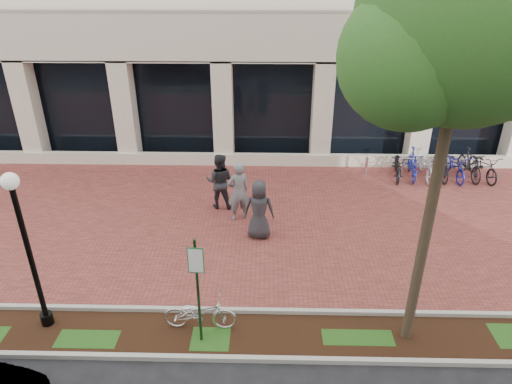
{
  "coord_description": "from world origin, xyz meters",
  "views": [
    {
      "loc": [
        -0.24,
        -13.03,
        7.61
      ],
      "look_at": [
        -0.53,
        -0.8,
        1.41
      ],
      "focal_mm": 32.0,
      "sensor_mm": 36.0,
      "label": 1
    }
  ],
  "objects_px": {
    "pedestrian_left": "(238,192)",
    "bike_rack_cluster": "(441,165)",
    "pedestrian_right": "(259,210)",
    "locked_bicycle": "(200,313)",
    "pedestrian_mid": "(220,181)",
    "parking_sign": "(197,280)",
    "bollard": "(366,165)",
    "street_tree": "(469,29)",
    "lamppost": "(27,245)"
  },
  "relations": [
    {
      "from": "pedestrian_mid",
      "to": "street_tree",
      "type": "bearing_deg",
      "value": 134.82
    },
    {
      "from": "parking_sign",
      "to": "bollard",
      "type": "distance_m",
      "value": 10.55
    },
    {
      "from": "bollard",
      "to": "bike_rack_cluster",
      "type": "distance_m",
      "value": 2.86
    },
    {
      "from": "pedestrian_left",
      "to": "bike_rack_cluster",
      "type": "relative_size",
      "value": 0.47
    },
    {
      "from": "pedestrian_left",
      "to": "parking_sign",
      "type": "bearing_deg",
      "value": 61.43
    },
    {
      "from": "pedestrian_right",
      "to": "bike_rack_cluster",
      "type": "height_order",
      "value": "pedestrian_right"
    },
    {
      "from": "street_tree",
      "to": "locked_bicycle",
      "type": "bearing_deg",
      "value": 178.44
    },
    {
      "from": "pedestrian_left",
      "to": "bollard",
      "type": "bearing_deg",
      "value": -166.94
    },
    {
      "from": "parking_sign",
      "to": "pedestrian_right",
      "type": "xyz_separation_m",
      "value": [
        1.21,
        4.39,
        -0.74
      ]
    },
    {
      "from": "pedestrian_left",
      "to": "bike_rack_cluster",
      "type": "bearing_deg",
      "value": -179.32
    },
    {
      "from": "locked_bicycle",
      "to": "bollard",
      "type": "relative_size",
      "value": 1.97
    },
    {
      "from": "parking_sign",
      "to": "bollard",
      "type": "bearing_deg",
      "value": 63.56
    },
    {
      "from": "parking_sign",
      "to": "pedestrian_left",
      "type": "xyz_separation_m",
      "value": [
        0.53,
        5.46,
        -0.68
      ]
    },
    {
      "from": "locked_bicycle",
      "to": "pedestrian_mid",
      "type": "distance_m",
      "value": 5.89
    },
    {
      "from": "lamppost",
      "to": "bollard",
      "type": "relative_size",
      "value": 4.54
    },
    {
      "from": "parking_sign",
      "to": "street_tree",
      "type": "height_order",
      "value": "street_tree"
    },
    {
      "from": "pedestrian_left",
      "to": "bike_rack_cluster",
      "type": "distance_m",
      "value": 8.42
    },
    {
      "from": "pedestrian_left",
      "to": "pedestrian_right",
      "type": "distance_m",
      "value": 1.28
    },
    {
      "from": "street_tree",
      "to": "bike_rack_cluster",
      "type": "relative_size",
      "value": 2.03
    },
    {
      "from": "locked_bicycle",
      "to": "pedestrian_right",
      "type": "distance_m",
      "value": 4.21
    },
    {
      "from": "locked_bicycle",
      "to": "pedestrian_mid",
      "type": "height_order",
      "value": "pedestrian_mid"
    },
    {
      "from": "bollard",
      "to": "parking_sign",
      "type": "bearing_deg",
      "value": -120.82
    },
    {
      "from": "street_tree",
      "to": "pedestrian_left",
      "type": "distance_m",
      "value": 8.71
    },
    {
      "from": "pedestrian_right",
      "to": "bike_rack_cluster",
      "type": "relative_size",
      "value": 0.44
    },
    {
      "from": "parking_sign",
      "to": "street_tree",
      "type": "xyz_separation_m",
      "value": [
        4.68,
        0.28,
        4.94
      ]
    },
    {
      "from": "pedestrian_right",
      "to": "bike_rack_cluster",
      "type": "xyz_separation_m",
      "value": [
        7.0,
        4.46,
        -0.4
      ]
    },
    {
      "from": "pedestrian_left",
      "to": "pedestrian_mid",
      "type": "xyz_separation_m",
      "value": [
        -0.68,
        0.81,
        -0.03
      ]
    },
    {
      "from": "parking_sign",
      "to": "bike_rack_cluster",
      "type": "distance_m",
      "value": 12.13
    },
    {
      "from": "lamppost",
      "to": "bike_rack_cluster",
      "type": "xyz_separation_m",
      "value": [
        11.9,
        8.4,
        -1.67
      ]
    },
    {
      "from": "pedestrian_left",
      "to": "pedestrian_right",
      "type": "relative_size",
      "value": 1.06
    },
    {
      "from": "pedestrian_right",
      "to": "bollard",
      "type": "height_order",
      "value": "pedestrian_right"
    },
    {
      "from": "pedestrian_right",
      "to": "pedestrian_mid",
      "type": "bearing_deg",
      "value": -50.03
    },
    {
      "from": "lamppost",
      "to": "locked_bicycle",
      "type": "relative_size",
      "value": 2.31
    },
    {
      "from": "pedestrian_mid",
      "to": "bollard",
      "type": "height_order",
      "value": "pedestrian_mid"
    },
    {
      "from": "street_tree",
      "to": "pedestrian_left",
      "type": "xyz_separation_m",
      "value": [
        -4.16,
        5.19,
        -5.62
      ]
    },
    {
      "from": "street_tree",
      "to": "pedestrian_mid",
      "type": "bearing_deg",
      "value": 128.92
    },
    {
      "from": "lamppost",
      "to": "street_tree",
      "type": "relative_size",
      "value": 0.45
    },
    {
      "from": "locked_bicycle",
      "to": "pedestrian_mid",
      "type": "xyz_separation_m",
      "value": [
        -0.09,
        5.87,
        0.53
      ]
    },
    {
      "from": "parking_sign",
      "to": "bollard",
      "type": "relative_size",
      "value": 3.12
    },
    {
      "from": "pedestrian_right",
      "to": "locked_bicycle",
      "type": "bearing_deg",
      "value": 76.09
    },
    {
      "from": "parking_sign",
      "to": "bollard",
      "type": "height_order",
      "value": "parking_sign"
    },
    {
      "from": "parking_sign",
      "to": "bollard",
      "type": "xyz_separation_m",
      "value": [
        5.37,
        9.0,
        -1.25
      ]
    },
    {
      "from": "parking_sign",
      "to": "pedestrian_right",
      "type": "height_order",
      "value": "parking_sign"
    },
    {
      "from": "lamppost",
      "to": "bollard",
      "type": "bearing_deg",
      "value": 43.38
    },
    {
      "from": "locked_bicycle",
      "to": "bike_rack_cluster",
      "type": "xyz_separation_m",
      "value": [
        8.28,
        8.44,
        0.1
      ]
    },
    {
      "from": "bollard",
      "to": "pedestrian_left",
      "type": "bearing_deg",
      "value": -143.87
    },
    {
      "from": "pedestrian_left",
      "to": "street_tree",
      "type": "bearing_deg",
      "value": 105.64
    },
    {
      "from": "lamppost",
      "to": "pedestrian_left",
      "type": "distance_m",
      "value": 6.66
    },
    {
      "from": "lamppost",
      "to": "bike_rack_cluster",
      "type": "distance_m",
      "value": 14.66
    },
    {
      "from": "pedestrian_right",
      "to": "bollard",
      "type": "distance_m",
      "value": 6.22
    }
  ]
}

